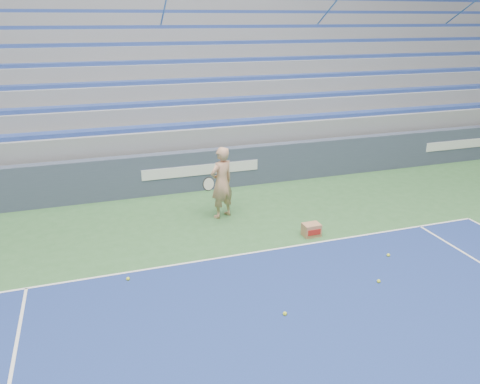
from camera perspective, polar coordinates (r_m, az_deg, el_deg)
name	(u,v)px	position (r m, az deg, el deg)	size (l,w,h in m)	color
sponsor_barrier	(200,170)	(12.79, -4.86, 2.69)	(30.00, 0.32, 1.10)	#3B445A
bleachers	(162,78)	(17.92, -9.54, 13.52)	(31.00, 9.15, 7.30)	gray
tennis_player	(222,183)	(10.84, -2.26, 1.14)	(0.97, 0.93, 1.71)	tan
ball_box	(311,230)	(10.26, 8.69, -4.58)	(0.37, 0.30, 0.28)	#A87651
tennis_ball_0	(388,255)	(9.78, 17.64, -7.35)	(0.07, 0.07, 0.07)	#DEF031
tennis_ball_1	(285,314)	(7.70, 5.50, -14.55)	(0.07, 0.07, 0.07)	#DEF031
tennis_ball_2	(128,279)	(8.78, -13.49, -10.26)	(0.07, 0.07, 0.07)	#DEF031
tennis_ball_3	(379,281)	(8.83, 16.55, -10.39)	(0.07, 0.07, 0.07)	#DEF031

